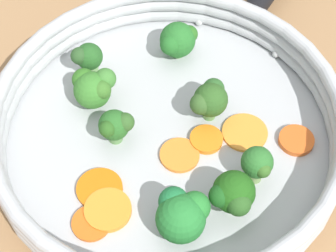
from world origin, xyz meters
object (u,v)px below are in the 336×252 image
at_px(skillet, 168,138).
at_px(carrot_slice_5, 296,140).
at_px(carrot_slice_6, 108,210).
at_px(broccoli_floret_2, 94,86).
at_px(carrot_slice_3, 206,139).
at_px(broccoli_floret_5, 182,214).
at_px(carrot_slice_4, 91,223).
at_px(carrot_slice_0, 100,189).
at_px(broccoli_floret_4, 115,126).
at_px(broccoli_floret_3, 209,99).
at_px(broccoli_floret_7, 87,57).
at_px(carrot_slice_1, 245,132).
at_px(broccoli_floret_6, 233,194).
at_px(carrot_slice_2, 180,155).
at_px(broccoli_floret_1, 179,40).
at_px(broccoli_floret_0, 258,163).

relative_size(skillet, carrot_slice_5, 9.47).
height_order(carrot_slice_6, broccoli_floret_2, broccoli_floret_2).
xyz_separation_m(carrot_slice_3, broccoli_floret_2, (0.12, 0.01, 0.02)).
bearing_deg(broccoli_floret_5, carrot_slice_4, 24.18).
bearing_deg(carrot_slice_0, carrot_slice_6, 139.08).
height_order(carrot_slice_0, carrot_slice_6, same).
xyz_separation_m(carrot_slice_5, broccoli_floret_4, (0.16, 0.08, 0.02)).
bearing_deg(broccoli_floret_3, broccoli_floret_7, 2.38).
bearing_deg(carrot_slice_5, carrot_slice_6, 49.43).
bearing_deg(broccoli_floret_2, carrot_slice_1, -168.22).
bearing_deg(carrot_slice_6, carrot_slice_1, -120.00).
distance_m(carrot_slice_0, broccoli_floret_6, 0.12).
relative_size(carrot_slice_0, broccoli_floret_2, 0.94).
height_order(carrot_slice_1, carrot_slice_6, carrot_slice_6).
bearing_deg(broccoli_floret_5, carrot_slice_2, -62.80).
height_order(skillet, carrot_slice_3, carrot_slice_3).
distance_m(skillet, broccoli_floret_2, 0.09).
height_order(broccoli_floret_1, broccoli_floret_2, same).
relative_size(broccoli_floret_2, broccoli_floret_3, 1.04).
bearing_deg(carrot_slice_0, carrot_slice_3, -124.74).
distance_m(carrot_slice_2, broccoli_floret_4, 0.07).
bearing_deg(broccoli_floret_5, carrot_slice_6, 12.99).
height_order(carrot_slice_4, broccoli_floret_6, broccoli_floret_6).
height_order(carrot_slice_0, broccoli_floret_1, broccoli_floret_1).
bearing_deg(carrot_slice_5, carrot_slice_4, 51.10).
relative_size(carrot_slice_4, carrot_slice_5, 1.01).
bearing_deg(carrot_slice_2, broccoli_floret_3, -94.36).
xyz_separation_m(carrot_slice_0, broccoli_floret_7, (0.08, -0.12, 0.02)).
bearing_deg(broccoli_floret_5, broccoli_floret_1, -63.18).
xyz_separation_m(carrot_slice_5, broccoli_floret_7, (0.23, 0.01, 0.02)).
bearing_deg(carrot_slice_0, carrot_slice_1, -128.68).
bearing_deg(broccoli_floret_6, carrot_slice_3, -49.48).
bearing_deg(broccoli_floret_2, broccoli_floret_3, -162.10).
xyz_separation_m(broccoli_floret_1, broccoli_floret_2, (0.05, 0.10, 0.00)).
bearing_deg(carrot_slice_6, broccoli_floret_1, -82.23).
relative_size(carrot_slice_2, carrot_slice_4, 1.10).
xyz_separation_m(carrot_slice_2, carrot_slice_6, (0.03, 0.08, 0.00)).
bearing_deg(broccoli_floret_0, broccoli_floret_2, -3.57).
bearing_deg(carrot_slice_2, carrot_slice_1, -130.96).
distance_m(skillet, broccoli_floret_6, 0.11).
relative_size(carrot_slice_4, broccoli_floret_2, 0.77).
relative_size(skillet, broccoli_floret_3, 7.45).
distance_m(skillet, broccoli_floret_7, 0.12).
bearing_deg(carrot_slice_6, carrot_slice_0, -40.92).
xyz_separation_m(skillet, broccoli_floret_6, (-0.09, 0.05, 0.03)).
height_order(broccoli_floret_3, broccoli_floret_4, broccoli_floret_3).
bearing_deg(carrot_slice_0, broccoli_floret_1, -87.05).
bearing_deg(carrot_slice_3, broccoli_floret_6, 130.52).
xyz_separation_m(carrot_slice_4, broccoli_floret_1, (0.02, -0.22, 0.02)).
relative_size(broccoli_floret_0, broccoli_floret_3, 0.95).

